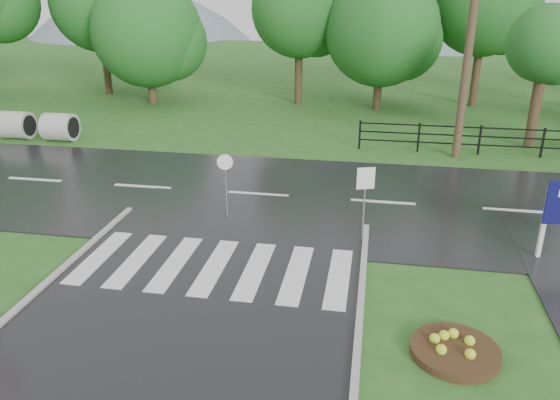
# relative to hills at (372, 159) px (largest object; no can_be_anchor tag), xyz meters

# --- Properties ---
(main_road) EXTENTS (90.00, 8.00, 0.04)m
(main_road) POSITION_rel_hills_xyz_m (-3.49, -55.00, 15.54)
(main_road) COLOR black
(main_road) RESTS_ON ground
(crosswalk) EXTENTS (6.50, 2.80, 0.02)m
(crosswalk) POSITION_rel_hills_xyz_m (-3.49, -60.00, 15.60)
(crosswalk) COLOR silver
(crosswalk) RESTS_ON ground
(fence_west) EXTENTS (9.58, 0.08, 1.20)m
(fence_west) POSITION_rel_hills_xyz_m (4.26, -49.00, 16.26)
(fence_west) COLOR black
(fence_west) RESTS_ON ground
(hills) EXTENTS (102.00, 48.00, 48.00)m
(hills) POSITION_rel_hills_xyz_m (0.00, 0.00, 0.00)
(hills) COLOR slate
(hills) RESTS_ON ground
(treeline) EXTENTS (83.20, 5.20, 10.00)m
(treeline) POSITION_rel_hills_xyz_m (-2.49, -41.00, 15.54)
(treeline) COLOR #1C5A20
(treeline) RESTS_ON ground
(flower_bed) EXTENTS (1.64, 1.64, 0.33)m
(flower_bed) POSITION_rel_hills_xyz_m (1.84, -62.39, 15.66)
(flower_bed) COLOR #332111
(flower_bed) RESTS_ON ground
(reg_sign_small) EXTENTS (0.45, 0.17, 2.12)m
(reg_sign_small) POSITION_rel_hills_xyz_m (-0.03, -57.96, 17.04)
(reg_sign_small) COLOR #939399
(reg_sign_small) RESTS_ON ground
(reg_sign_round) EXTENTS (0.44, 0.14, 1.95)m
(reg_sign_round) POSITION_rel_hills_xyz_m (-4.00, -56.96, 16.80)
(reg_sign_round) COLOR #939399
(reg_sign_round) RESTS_ON ground
(utility_pole_east) EXTENTS (1.66, 0.31, 9.31)m
(utility_pole_east) POSITION_rel_hills_xyz_m (3.34, -49.50, 20.27)
(utility_pole_east) COLOR #473523
(utility_pole_east) RESTS_ON ground
(entrance_tree_left) EXTENTS (3.05, 3.05, 5.75)m
(entrance_tree_left) POSITION_rel_hills_xyz_m (6.54, -47.50, 19.70)
(entrance_tree_left) COLOR #3D2B1C
(entrance_tree_left) RESTS_ON ground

